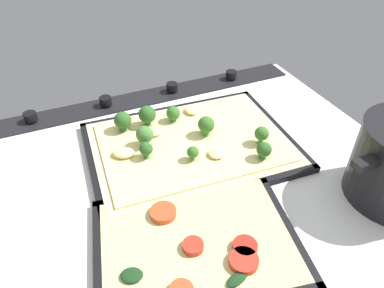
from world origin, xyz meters
TOP-DOWN VIEW (x-y plane):
  - ground_plane at (0.00, 0.00)cm, footprint 82.54×68.07cm
  - stove_control_panel at (0.00, -30.53)cm, footprint 79.24×7.00cm
  - baking_tray_front at (-3.84, -8.36)cm, footprint 41.54×31.64cm
  - broccoli_pizza at (-3.29, -8.90)cm, footprint 39.01×29.11cm
  - baking_tray_back at (4.41, 13.14)cm, footprint 33.71×27.70cm
  - veggie_pizza_back at (4.45, 13.45)cm, footprint 30.91×24.90cm

SIDE VIEW (x-z plane):
  - ground_plane at x=0.00cm, z-range -3.00..0.00cm
  - baking_tray_front at x=-3.84cm, z-range -0.29..1.01cm
  - baking_tray_back at x=4.41cm, z-range -0.27..1.03cm
  - stove_control_panel at x=0.00cm, z-range -0.75..1.85cm
  - veggie_pizza_back at x=4.45cm, z-range 0.13..2.03cm
  - broccoli_pizza at x=-3.29cm, z-range -1.22..4.66cm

